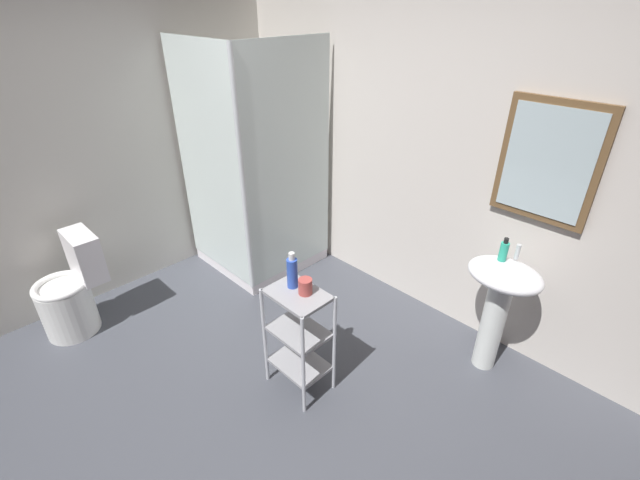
{
  "coord_description": "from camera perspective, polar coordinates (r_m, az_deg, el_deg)",
  "views": [
    {
      "loc": [
        1.65,
        -0.83,
        2.24
      ],
      "look_at": [
        -0.02,
        0.82,
        0.91
      ],
      "focal_mm": 24.09,
      "sensor_mm": 36.0,
      "label": 1
    }
  ],
  "objects": [
    {
      "name": "pedestal_sink",
      "position": [
        2.98,
        22.73,
        -6.91
      ],
      "size": [
        0.46,
        0.37,
        0.81
      ],
      "color": "white",
      "rests_on": "ground_plane"
    },
    {
      "name": "shampoo_bottle_blue",
      "position": [
        2.51,
        -3.71,
        -4.29
      ],
      "size": [
        0.06,
        0.06,
        0.23
      ],
      "color": "blue",
      "rests_on": "storage_cart"
    },
    {
      "name": "wall_left",
      "position": [
        3.73,
        -30.62,
        10.2
      ],
      "size": [
        0.1,
        4.2,
        2.5
      ],
      "primitive_type": "cube",
      "color": "silver",
      "rests_on": "ground_plane"
    },
    {
      "name": "rinse_cup",
      "position": [
        2.48,
        -1.97,
        -6.18
      ],
      "size": [
        0.08,
        0.08,
        0.1
      ],
      "primitive_type": "cylinder",
      "color": "#B24742",
      "rests_on": "storage_cart"
    },
    {
      "name": "sink_faucet",
      "position": [
        2.93,
        24.76,
        -1.42
      ],
      "size": [
        0.03,
        0.03,
        0.1
      ],
      "primitive_type": "cylinder",
      "color": "silver",
      "rests_on": "pedestal_sink"
    },
    {
      "name": "wall_back",
      "position": [
        3.3,
        13.48,
        11.42
      ],
      "size": [
        4.2,
        0.14,
        2.5
      ],
      "color": "silver",
      "rests_on": "ground_plane"
    },
    {
      "name": "storage_cart",
      "position": [
        2.7,
        -2.84,
        -12.24
      ],
      "size": [
        0.38,
        0.28,
        0.74
      ],
      "color": "silver",
      "rests_on": "ground_plane"
    },
    {
      "name": "shower_stall",
      "position": [
        3.93,
        -8.33,
        2.47
      ],
      "size": [
        0.92,
        0.92,
        2.0
      ],
      "color": "white",
      "rests_on": "ground_plane"
    },
    {
      "name": "hand_soap_bottle",
      "position": [
        2.87,
        23.22,
        -1.33
      ],
      "size": [
        0.05,
        0.05,
        0.16
      ],
      "color": "#2DBC99",
      "rests_on": "pedestal_sink"
    },
    {
      "name": "toilet",
      "position": [
        3.71,
        -30.12,
        -6.18
      ],
      "size": [
        0.37,
        0.49,
        0.76
      ],
      "color": "white",
      "rests_on": "ground_plane"
    },
    {
      "name": "ground_plane",
      "position": [
        2.91,
        -12.13,
        -21.84
      ],
      "size": [
        4.2,
        4.2,
        0.02
      ],
      "primitive_type": "cube",
      "color": "#454850"
    }
  ]
}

